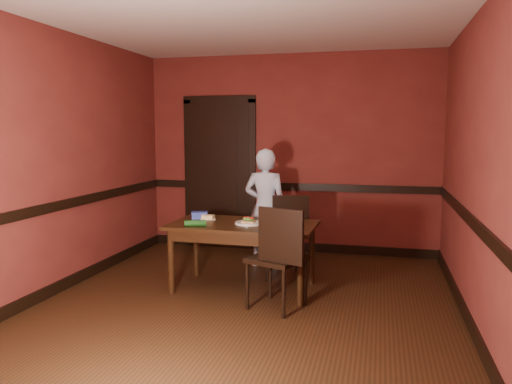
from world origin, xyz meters
The scene contains 22 objects.
floor centered at (0.00, 0.00, 0.00)m, with size 4.00×4.50×0.01m, color black.
ceiling centered at (0.00, 0.00, 2.70)m, with size 4.00×4.50×0.01m, color beige.
wall_back centered at (0.00, 2.25, 1.35)m, with size 4.00×0.02×2.70m, color maroon.
wall_front centered at (0.00, -2.25, 1.35)m, with size 4.00×0.02×2.70m, color maroon.
wall_left centered at (-2.00, 0.00, 1.35)m, with size 0.02×4.50×2.70m, color maroon.
wall_right centered at (2.00, 0.00, 1.35)m, with size 0.02×4.50×2.70m, color maroon.
dado_back centered at (0.00, 2.23, 0.90)m, with size 4.00×0.03×0.10m, color black.
dado_left centered at (-1.99, 0.00, 0.90)m, with size 0.03×4.50×0.10m, color black.
dado_right centered at (1.99, 0.00, 0.90)m, with size 0.03×4.50×0.10m, color black.
baseboard_back centered at (0.00, 2.23, 0.06)m, with size 4.00×0.03×0.12m, color black.
baseboard_left centered at (-1.99, 0.00, 0.06)m, with size 0.03×4.50×0.12m, color black.
baseboard_right centered at (1.99, 0.00, 0.06)m, with size 0.03×4.50×0.12m, color black.
door centered at (-1.00, 2.22, 1.09)m, with size 1.05×0.07×2.20m.
dining_table centered at (-0.16, 0.44, 0.35)m, with size 1.50×0.85×0.70m, color black.
chair_far centered at (0.16, 0.96, 0.46)m, with size 0.43×0.43×0.92m, color black, non-canonical shape.
chair_near centered at (0.30, -0.03, 0.49)m, with size 0.46×0.46×0.98m, color black, non-canonical shape.
person centered at (-0.14, 1.38, 0.73)m, with size 0.53×0.35×1.45m, color silver.
sandwich_plate centered at (-0.10, 0.42, 0.72)m, with size 0.29×0.29×0.07m.
sauce_jar centered at (0.12, 0.33, 0.75)m, with size 0.07×0.07×0.08m.
cheese_saucer centered at (-0.59, 0.54, 0.73)m, with size 0.17×0.17×0.05m.
food_tub centered at (-0.71, 0.60, 0.74)m, with size 0.20×0.17×0.07m.
wrapped_veg centered at (-0.59, 0.16, 0.74)m, with size 0.06×0.06×0.22m, color #144915.
Camera 1 is at (1.22, -4.51, 1.66)m, focal length 35.00 mm.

